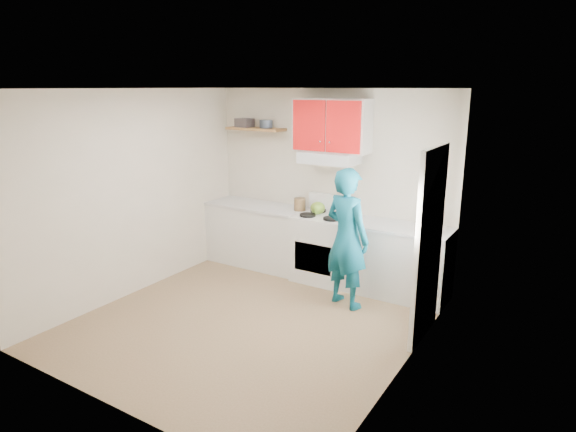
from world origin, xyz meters
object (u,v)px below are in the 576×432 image
Objects in this scene: kettle at (318,208)px; person at (347,238)px; crock at (300,205)px; tin at (266,124)px; stove at (324,248)px.

person is at bearing -58.58° from kettle.
tin is at bearing 170.20° from crock.
stove is 0.69m from crock.
stove is 4.85× the size of tin.
kettle is (0.95, -0.15, -1.09)m from tin.
kettle is (-0.12, 0.03, 0.55)m from stove.
crock is at bearing -9.80° from tin.
crock is 1.25m from person.
crock is (-0.31, 0.04, -0.01)m from kettle.
tin is at bearing -7.45° from person.
person is at bearing -44.01° from stove.
stove is 0.56m from kettle.
stove is at bearing -30.41° from kettle.
tin is 2.23m from person.
tin is 1.27m from crock.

